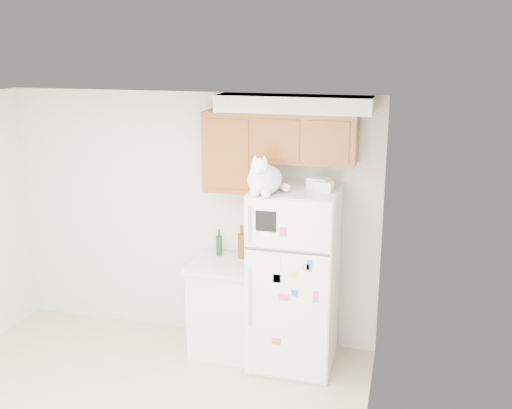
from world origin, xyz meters
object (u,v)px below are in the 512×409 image
(base_counter, at_px, (226,306))
(bottle_amber, at_px, (242,241))
(refrigerator, at_px, (294,279))
(storage_box_back, at_px, (319,183))
(bottle_green, at_px, (219,242))
(cat, at_px, (264,178))
(storage_box_front, at_px, (324,186))

(base_counter, height_order, bottle_amber, bottle_amber)
(refrigerator, relative_size, storage_box_back, 9.44)
(refrigerator, bearing_deg, bottle_green, 163.10)
(storage_box_back, bearing_deg, bottle_green, -173.54)
(cat, relative_size, bottle_green, 1.96)
(cat, relative_size, storage_box_front, 3.52)
(storage_box_back, distance_m, bottle_amber, 1.02)
(bottle_green, bearing_deg, cat, -40.23)
(base_counter, bearing_deg, bottle_green, 123.74)
(base_counter, height_order, storage_box_front, storage_box_front)
(storage_box_back, distance_m, bottle_green, 1.23)
(base_counter, xyz_separation_m, storage_box_back, (0.88, -0.01, 1.29))
(bottle_green, bearing_deg, storage_box_front, -13.79)
(cat, height_order, storage_box_back, cat)
(refrigerator, xyz_separation_m, storage_box_back, (0.19, 0.06, 0.90))
(refrigerator, xyz_separation_m, bottle_green, (-0.80, 0.24, 0.20))
(bottle_amber, bearing_deg, cat, -54.31)
(base_counter, bearing_deg, cat, -34.38)
(cat, bearing_deg, storage_box_back, 35.88)
(bottle_green, bearing_deg, storage_box_back, -10.24)
(storage_box_front, distance_m, bottle_green, 1.29)
(base_counter, relative_size, storage_box_front, 6.13)
(bottle_green, relative_size, bottle_amber, 0.79)
(bottle_green, bearing_deg, base_counter, -56.26)
(bottle_amber, bearing_deg, bottle_green, 175.16)
(cat, relative_size, storage_box_back, 2.94)
(refrigerator, relative_size, bottle_green, 6.31)
(storage_box_front, height_order, bottle_amber, storage_box_front)
(storage_box_front, bearing_deg, bottle_green, 174.38)
(refrigerator, relative_size, storage_box_front, 11.33)
(refrigerator, bearing_deg, cat, -133.77)
(storage_box_front, height_order, bottle_green, storage_box_front)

